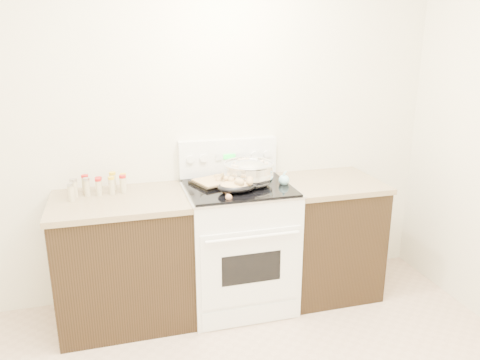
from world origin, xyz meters
name	(u,v)px	position (x,y,z in m)	size (l,w,h in m)	color
room_shell	(248,110)	(0.00, 0.00, 1.70)	(4.10, 3.60, 2.75)	#EFE9CF
counter_left	(125,260)	(-0.48, 1.43, 0.46)	(0.93, 0.67, 0.92)	black
counter_right	(327,236)	(1.08, 1.43, 0.46)	(0.73, 0.67, 0.92)	black
kitchen_range	(238,243)	(0.35, 1.42, 0.49)	(0.78, 0.73, 1.22)	white
mixing_bowl	(249,173)	(0.43, 1.42, 1.03)	(0.46, 0.46, 0.22)	silver
roasting_pan	(238,185)	(0.31, 1.29, 0.99)	(0.34, 0.28, 0.11)	black
baking_sheet	(220,181)	(0.24, 1.52, 0.96)	(0.45, 0.38, 0.06)	black
wooden_spoon	(228,196)	(0.22, 1.19, 0.95)	(0.05, 0.25, 0.04)	tan
blue_ladle	(284,179)	(0.69, 1.38, 0.98)	(0.15, 0.26, 0.10)	#90CFD6
spice_jars	(96,185)	(-0.63, 1.57, 0.98)	(0.39, 0.23, 0.13)	#BFB28C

